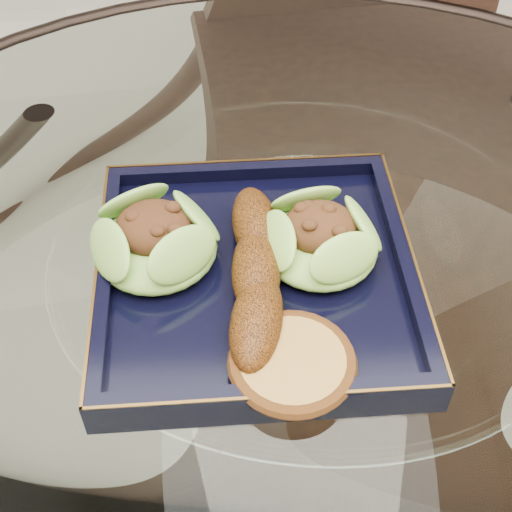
{
  "coord_description": "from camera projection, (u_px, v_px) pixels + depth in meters",
  "views": [
    {
      "loc": [
        -0.06,
        -0.41,
        1.23
      ],
      "look_at": [
        -0.04,
        0.0,
        0.8
      ],
      "focal_mm": 50.0,
      "sensor_mm": 36.0,
      "label": 1
    }
  ],
  "objects": [
    {
      "name": "dining_table",
      "position": [
        298.0,
        391.0,
        0.74
      ],
      "size": [
        1.13,
        1.13,
        0.77
      ],
      "color": "white",
      "rests_on": "ground"
    },
    {
      "name": "dining_chair",
      "position": [
        377.0,
        117.0,
        1.07
      ],
      "size": [
        0.53,
        0.53,
        1.07
      ],
      "rotation": [
        0.0,
        0.0,
        0.16
      ],
      "color": "#321910",
      "rests_on": "ground"
    },
    {
      "name": "navy_plate",
      "position": [
        256.0,
        280.0,
        0.62
      ],
      "size": [
        0.28,
        0.28,
        0.02
      ],
      "primitive_type": "cube",
      "rotation": [
        0.0,
        0.0,
        0.03
      ],
      "color": "black",
      "rests_on": "dining_table"
    },
    {
      "name": "lettuce_wrap_left",
      "position": [
        155.0,
        243.0,
        0.61
      ],
      "size": [
        0.12,
        0.12,
        0.04
      ],
      "primitive_type": "ellipsoid",
      "rotation": [
        0.0,
        0.0,
        0.15
      ],
      "color": "#5A8F29",
      "rests_on": "navy_plate"
    },
    {
      "name": "lettuce_wrap_right",
      "position": [
        320.0,
        242.0,
        0.61
      ],
      "size": [
        0.11,
        0.11,
        0.04
      ],
      "primitive_type": "ellipsoid",
      "rotation": [
        0.0,
        0.0,
        -0.11
      ],
      "color": "#63962B",
      "rests_on": "navy_plate"
    },
    {
      "name": "roasted_plantain",
      "position": [
        256.0,
        271.0,
        0.59
      ],
      "size": [
        0.05,
        0.19,
        0.04
      ],
      "primitive_type": "ellipsoid",
      "rotation": [
        0.0,
        0.0,
        1.54
      ],
      "color": "#66310A",
      "rests_on": "navy_plate"
    },
    {
      "name": "crumb_patty",
      "position": [
        292.0,
        364.0,
        0.54
      ],
      "size": [
        0.1,
        0.1,
        0.02
      ],
      "primitive_type": "cylinder",
      "rotation": [
        0.0,
        0.0,
        -0.18
      ],
      "color": "#C29040",
      "rests_on": "navy_plate"
    }
  ]
}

